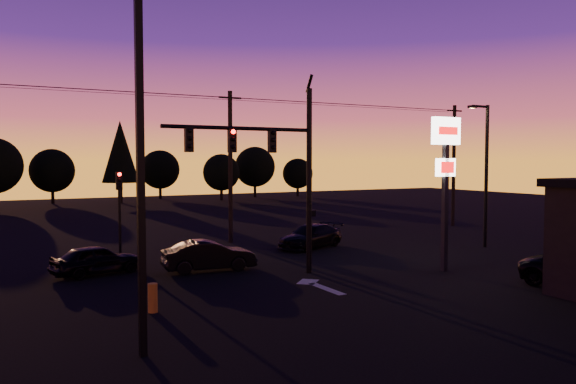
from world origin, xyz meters
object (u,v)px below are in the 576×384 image
object	(u,v)px
parking_lot_light	(140,145)
secondary_signal	(120,202)
pylon_sign	(446,160)
car_left	(97,260)
car_right	(311,236)
car_mid	(209,256)
streetlight	(485,169)
bollard	(153,298)
traffic_signal_mast	(276,160)

from	to	relation	value
parking_lot_light	secondary_signal	bearing A→B (deg)	80.21
pylon_sign	car_left	bearing A→B (deg)	154.56
parking_lot_light	pylon_sign	world-z (taller)	parking_lot_light
parking_lot_light	car_right	xyz separation A→B (m)	(12.65, 12.98, -4.62)
car_mid	streetlight	bearing A→B (deg)	-87.31
streetlight	car_right	world-z (taller)	streetlight
bollard	car_left	world-z (taller)	car_left
secondary_signal	streetlight	size ratio (longest dim) A/B	0.54
pylon_sign	streetlight	world-z (taller)	streetlight
secondary_signal	car_right	distance (m)	10.50
streetlight	bollard	size ratio (longest dim) A/B	8.50
bollard	car_mid	distance (m)	6.92
traffic_signal_mast	bollard	xyz separation A→B (m)	(-6.11, -3.10, -4.47)
parking_lot_light	car_mid	size ratio (longest dim) A/B	2.23
pylon_sign	car_right	size ratio (longest dim) A/B	1.52
secondary_signal	parking_lot_light	xyz separation A→B (m)	(-2.50, -14.49, 2.41)
pylon_sign	streetlight	distance (m)	8.00
pylon_sign	bollard	world-z (taller)	pylon_sign
car_mid	car_right	distance (m)	8.11
traffic_signal_mast	car_right	world-z (taller)	traffic_signal_mast
pylon_sign	car_left	xyz separation A→B (m)	(-13.72, 6.53, -4.27)
traffic_signal_mast	car_mid	world-z (taller)	traffic_signal_mast
pylon_sign	secondary_signal	bearing A→B (deg)	140.23
streetlight	car_right	size ratio (longest dim) A/B	1.79
secondary_signal	car_mid	distance (m)	6.12
secondary_signal	parking_lot_light	size ratio (longest dim) A/B	0.48
secondary_signal	streetlight	bearing A→B (deg)	-17.56
parking_lot_light	pylon_sign	bearing A→B (deg)	17.23
car_mid	secondary_signal	bearing A→B (deg)	35.90
streetlight	car_mid	distance (m)	16.55
car_left	car_mid	size ratio (longest dim) A/B	0.93
parking_lot_light	car_left	size ratio (longest dim) A/B	2.41
bollard	parking_lot_light	bearing A→B (deg)	-108.33
car_right	car_left	bearing A→B (deg)	-103.44
secondary_signal	car_right	world-z (taller)	secondary_signal
streetlight	car_mid	xyz separation A→B (m)	(-16.09, 1.02, -3.75)
pylon_sign	streetlight	bearing A→B (deg)	30.08
traffic_signal_mast	pylon_sign	world-z (taller)	traffic_signal_mast
bollard	car_right	bearing A→B (deg)	38.65
parking_lot_light	bollard	bearing A→B (deg)	71.67
traffic_signal_mast	car_mid	bearing A→B (deg)	129.49
pylon_sign	parking_lot_light	bearing A→B (deg)	-162.77
parking_lot_light	car_right	distance (m)	18.71
secondary_signal	pylon_sign	size ratio (longest dim) A/B	0.64
car_mid	car_right	xyz separation A→B (m)	(7.33, 3.46, -0.03)
secondary_signal	streetlight	xyz separation A→B (m)	(18.91, -5.99, 1.56)
streetlight	car_left	bearing A→B (deg)	173.02
parking_lot_light	pylon_sign	distance (m)	15.19
traffic_signal_mast	secondary_signal	distance (m)	9.19
bollard	car_right	distance (m)	14.55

